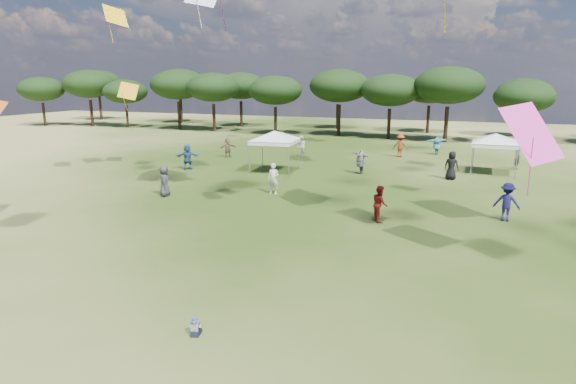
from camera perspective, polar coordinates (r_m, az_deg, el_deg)
name	(u,v)px	position (r m, az deg, el deg)	size (l,w,h in m)	color
tree_line	(442,87)	(55.01, 17.74, 11.75)	(108.78, 17.63, 7.77)	black
tent_left	(275,133)	(32.93, -1.58, 7.04)	(5.86, 5.86, 3.16)	gray
tent_right	(496,135)	(35.33, 23.44, 6.19)	(5.81, 5.81, 3.05)	gray
toddler	(195,327)	(12.79, -10.92, -15.49)	(0.36, 0.39, 0.49)	black
festival_crowd	(369,161)	(33.21, 9.55, 3.65)	(28.95, 22.66, 1.91)	#323136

